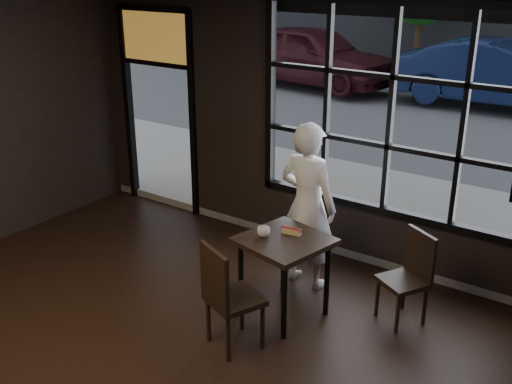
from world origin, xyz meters
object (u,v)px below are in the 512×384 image
Objects in this scene: cafe_table at (284,276)px; man at (308,206)px; navy_car at (497,74)px; chair_near at (235,296)px.

cafe_table is 0.84m from man.
man is at bearing -178.73° from navy_car.
navy_car is at bearing -83.87° from man.
man is (-0.14, 0.67, 0.48)m from cafe_table.
navy_car is at bearing 105.73° from cafe_table.
chair_near is at bearing -178.79° from navy_car.
navy_car is at bearing -64.52° from chair_near.
cafe_table is 10.11m from navy_car.
cafe_table is at bearing -74.25° from chair_near.
chair_near is (-0.08, -0.68, 0.10)m from cafe_table.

